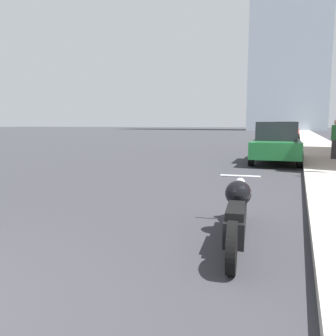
{
  "coord_description": "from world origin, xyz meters",
  "views": [
    {
      "loc": [
        3.28,
        -0.61,
        1.57
      ],
      "look_at": [
        0.99,
        5.19,
        0.74
      ],
      "focal_mm": 35.0,
      "sensor_mm": 36.0,
      "label": 1
    }
  ],
  "objects_px": {
    "parked_car_yellow": "(285,133)",
    "pedestrian": "(336,139)",
    "parked_car_green": "(276,143)",
    "parked_car_black": "(292,129)",
    "parked_car_red": "(290,131)",
    "motorcycle": "(237,213)",
    "parked_car_white": "(290,130)"
  },
  "relations": [
    {
      "from": "parked_car_red",
      "to": "pedestrian",
      "type": "distance_m",
      "value": 23.42
    },
    {
      "from": "parked_car_red",
      "to": "parked_car_yellow",
      "type": "bearing_deg",
      "value": -88.58
    },
    {
      "from": "parked_car_red",
      "to": "pedestrian",
      "type": "bearing_deg",
      "value": -82.49
    },
    {
      "from": "parked_car_yellow",
      "to": "parked_car_black",
      "type": "xyz_separation_m",
      "value": [
        -0.12,
        34.07,
        -0.05
      ]
    },
    {
      "from": "motorcycle",
      "to": "parked_car_red",
      "type": "distance_m",
      "value": 34.25
    },
    {
      "from": "parked_car_black",
      "to": "pedestrian",
      "type": "distance_m",
      "value": 45.86
    },
    {
      "from": "motorcycle",
      "to": "parked_car_yellow",
      "type": "height_order",
      "value": "parked_car_yellow"
    },
    {
      "from": "parked_car_red",
      "to": "parked_car_black",
      "type": "bearing_deg",
      "value": 92.31
    },
    {
      "from": "parked_car_yellow",
      "to": "parked_car_white",
      "type": "height_order",
      "value": "parked_car_yellow"
    },
    {
      "from": "parked_car_red",
      "to": "parked_car_black",
      "type": "xyz_separation_m",
      "value": [
        -0.2,
        22.49,
        -0.0
      ]
    },
    {
      "from": "motorcycle",
      "to": "parked_car_green",
      "type": "bearing_deg",
      "value": 83.53
    },
    {
      "from": "motorcycle",
      "to": "parked_car_black",
      "type": "relative_size",
      "value": 0.6
    },
    {
      "from": "parked_car_green",
      "to": "parked_car_yellow",
      "type": "height_order",
      "value": "parked_car_yellow"
    },
    {
      "from": "parked_car_yellow",
      "to": "parked_car_white",
      "type": "xyz_separation_m",
      "value": [
        -0.18,
        22.55,
        -0.02
      ]
    },
    {
      "from": "motorcycle",
      "to": "parked_car_green",
      "type": "distance_m",
      "value": 9.83
    },
    {
      "from": "motorcycle",
      "to": "parked_car_white",
      "type": "height_order",
      "value": "parked_car_white"
    },
    {
      "from": "motorcycle",
      "to": "parked_car_yellow",
      "type": "bearing_deg",
      "value": 83.48
    },
    {
      "from": "parked_car_yellow",
      "to": "pedestrian",
      "type": "relative_size",
      "value": 2.7
    },
    {
      "from": "parked_car_green",
      "to": "parked_car_black",
      "type": "bearing_deg",
      "value": 87.81
    },
    {
      "from": "parked_car_green",
      "to": "parked_car_black",
      "type": "distance_m",
      "value": 46.92
    },
    {
      "from": "parked_car_green",
      "to": "parked_car_red",
      "type": "bearing_deg",
      "value": 87.6
    },
    {
      "from": "pedestrian",
      "to": "parked_car_red",
      "type": "bearing_deg",
      "value": 95.7
    },
    {
      "from": "parked_car_green",
      "to": "parked_car_yellow",
      "type": "relative_size",
      "value": 1.04
    },
    {
      "from": "motorcycle",
      "to": "pedestrian",
      "type": "xyz_separation_m",
      "value": [
        2.2,
        10.94,
        0.6
      ]
    },
    {
      "from": "parked_car_white",
      "to": "parked_car_yellow",
      "type": "bearing_deg",
      "value": -93.9
    },
    {
      "from": "motorcycle",
      "to": "parked_car_white",
      "type": "bearing_deg",
      "value": 83.45
    },
    {
      "from": "parked_car_yellow",
      "to": "pedestrian",
      "type": "bearing_deg",
      "value": -76.18
    },
    {
      "from": "parked_car_yellow",
      "to": "pedestrian",
      "type": "distance_m",
      "value": 11.97
    },
    {
      "from": "parked_car_yellow",
      "to": "parked_car_green",
      "type": "bearing_deg",
      "value": -87.28
    },
    {
      "from": "motorcycle",
      "to": "parked_car_red",
      "type": "relative_size",
      "value": 0.65
    },
    {
      "from": "motorcycle",
      "to": "parked_car_yellow",
      "type": "distance_m",
      "value": 22.67
    },
    {
      "from": "parked_car_green",
      "to": "parked_car_black",
      "type": "height_order",
      "value": "parked_car_black"
    }
  ]
}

